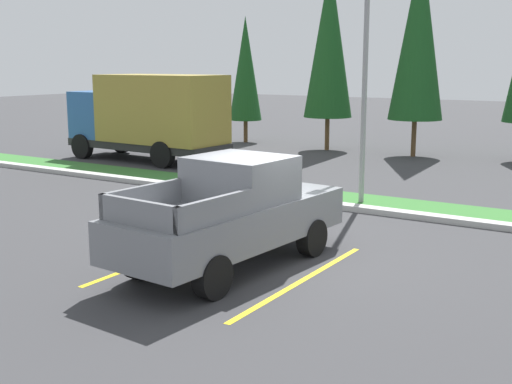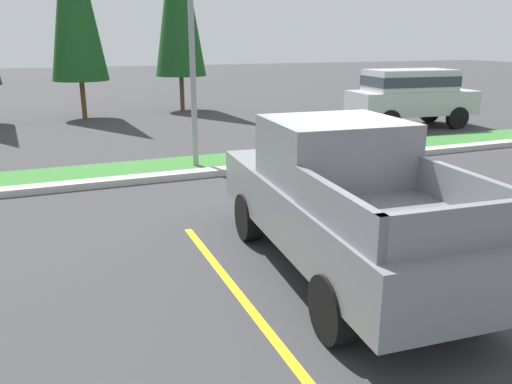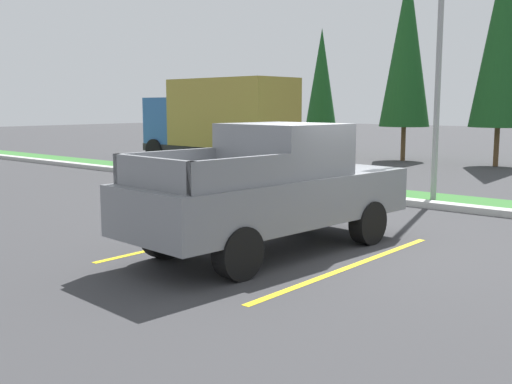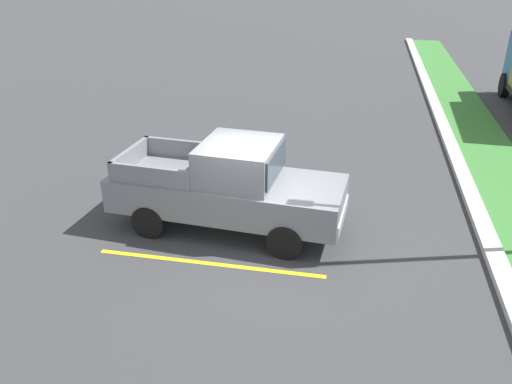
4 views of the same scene
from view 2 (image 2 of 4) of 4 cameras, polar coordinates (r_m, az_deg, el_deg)
ground_plane at (r=8.31m, az=9.84°, el=-5.82°), size 120.00×120.00×0.00m
parking_line_near at (r=6.80m, az=-2.31°, el=-10.81°), size 0.12×4.80×0.01m
parking_line_far at (r=8.27m, az=18.48°, el=-6.55°), size 0.12×4.80×0.01m
curb_strip at (r=12.58m, az=-2.14°, el=2.50°), size 56.00×0.40×0.15m
grass_median at (r=13.60m, az=-3.73°, el=3.36°), size 56.00×1.80×0.06m
pickup_truck_main at (r=7.08m, az=9.37°, el=-0.82°), size 2.29×5.36×2.10m
suv_distant at (r=19.97m, az=16.84°, el=10.43°), size 4.76×2.30×2.10m
street_light at (r=12.71m, az=-7.11°, el=20.30°), size 0.24×1.49×6.87m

